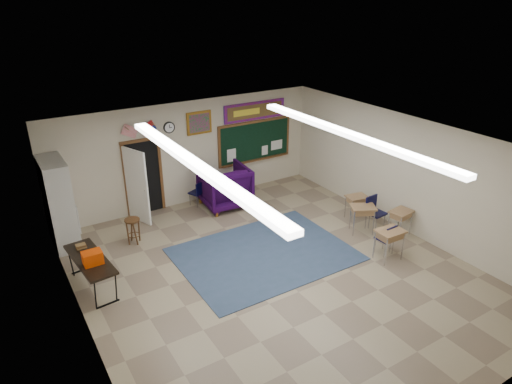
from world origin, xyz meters
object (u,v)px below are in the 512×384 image
student_desk_front_right (356,206)px  wooden_stool (133,231)px  student_desk_front_left (362,218)px  folding_table (92,272)px  wingback_armchair (225,186)px

student_desk_front_right → wooden_stool: student_desk_front_right is taller
student_desk_front_left → folding_table: bearing=-162.1°
student_desk_front_right → folding_table: (-6.93, 0.55, 0.01)m
wingback_armchair → student_desk_front_left: (2.24, -3.30, -0.19)m
wingback_armchair → wooden_stool: bearing=18.6°
wingback_armchair → folding_table: bearing=31.0°
student_desk_front_right → folding_table: 6.95m
student_desk_front_right → folding_table: size_ratio=0.38×
student_desk_front_left → folding_table: size_ratio=0.43×
folding_table → wooden_stool: size_ratio=2.70×
folding_table → wingback_armchair: bearing=20.3°
folding_table → wooden_stool: folding_table is taller
student_desk_front_left → wooden_stool: 5.80m
student_desk_front_left → folding_table: 6.63m
folding_table → student_desk_front_right: bearing=-10.2°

